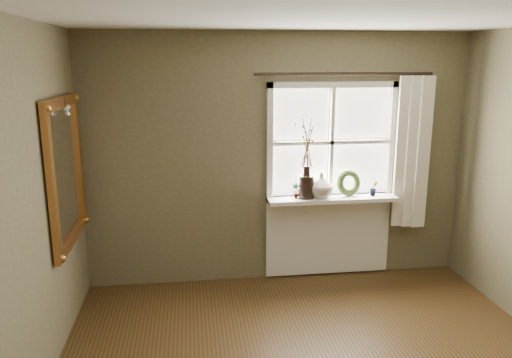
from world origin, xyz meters
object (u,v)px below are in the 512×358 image
object	(u,v)px
dark_jug	(306,187)
cream_vase	(321,185)
wreath	(349,186)
gilt_mirror	(66,172)

from	to	relation	value
dark_jug	cream_vase	world-z (taller)	cream_vase
dark_jug	cream_vase	distance (m)	0.16
dark_jug	wreath	world-z (taller)	wreath
wreath	gilt_mirror	bearing A→B (deg)	177.89
cream_vase	wreath	bearing A→B (deg)	7.35
dark_jug	gilt_mirror	world-z (taller)	gilt_mirror
wreath	cream_vase	bearing A→B (deg)	172.84
wreath	dark_jug	bearing A→B (deg)	170.39
cream_vase	wreath	xyz separation A→B (m)	(0.31, 0.04, -0.03)
wreath	gilt_mirror	distance (m)	2.79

